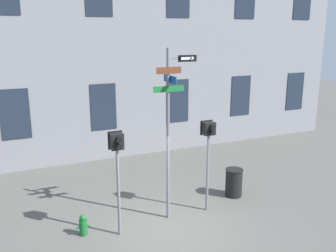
{
  "coord_description": "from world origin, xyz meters",
  "views": [
    {
      "loc": [
        -3.83,
        -8.52,
        5.35
      ],
      "look_at": [
        0.32,
        0.68,
        2.8
      ],
      "focal_mm": 40.0,
      "sensor_mm": 36.0,
      "label": 1
    }
  ],
  "objects": [
    {
      "name": "ground_plane",
      "position": [
        0.0,
        0.0,
        0.0
      ],
      "size": [
        60.0,
        60.0,
        0.0
      ],
      "primitive_type": "plane",
      "color": "#595651"
    },
    {
      "name": "street_sign_pole",
      "position": [
        0.38,
        0.68,
        2.95
      ],
      "size": [
        1.3,
        0.79,
        4.94
      ],
      "color": "slate",
      "rests_on": "ground_plane"
    },
    {
      "name": "pedestrian_signal_left",
      "position": [
        -1.27,
        0.34,
        2.26
      ],
      "size": [
        0.38,
        0.4,
        2.87
      ],
      "color": "slate",
      "rests_on": "ground_plane"
    },
    {
      "name": "pedestrian_signal_right",
      "position": [
        1.6,
        0.63,
        2.22
      ],
      "size": [
        0.4,
        0.4,
        2.82
      ],
      "color": "slate",
      "rests_on": "ground_plane"
    },
    {
      "name": "fire_hydrant",
      "position": [
        -2.17,
        0.73,
        0.28
      ],
      "size": [
        0.38,
        0.22,
        0.59
      ],
      "color": "#196028",
      "rests_on": "ground_plane"
    },
    {
      "name": "trash_bin",
      "position": [
        2.94,
        1.16,
        0.47
      ],
      "size": [
        0.59,
        0.59,
        0.94
      ],
      "color": "black",
      "rests_on": "ground_plane"
    }
  ]
}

